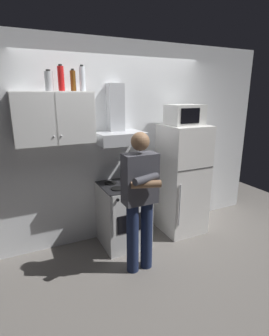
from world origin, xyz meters
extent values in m
plane|color=slate|center=(0.00, 0.00, 0.00)|extent=(7.00, 7.00, 0.00)
cube|color=white|center=(0.00, 0.60, 1.35)|extent=(4.80, 0.10, 2.70)
cube|color=silver|center=(-0.85, 0.38, 1.75)|extent=(0.90, 0.34, 0.60)
cube|color=silver|center=(-1.07, 0.20, 1.75)|extent=(0.43, 0.01, 0.58)
cube|color=silver|center=(-0.62, 0.20, 1.75)|extent=(0.43, 0.01, 0.58)
sphere|color=#B2B2B7|center=(-0.89, 0.19, 1.57)|extent=(0.02, 0.02, 0.02)
sphere|color=#B2B2B7|center=(-0.81, 0.19, 1.57)|extent=(0.02, 0.02, 0.02)
cube|color=silver|center=(-0.05, 0.25, 0.42)|extent=(0.60, 0.60, 0.85)
cube|color=black|center=(-0.05, 0.25, 0.86)|extent=(0.59, 0.59, 0.01)
cube|color=black|center=(-0.05, -0.05, 0.45)|extent=(0.42, 0.01, 0.24)
cylinder|color=black|center=(-0.18, 0.13, 0.87)|extent=(0.16, 0.16, 0.01)
cylinder|color=black|center=(0.08, 0.13, 0.87)|extent=(0.16, 0.16, 0.01)
cylinder|color=black|center=(-0.18, 0.37, 0.87)|extent=(0.16, 0.16, 0.01)
cylinder|color=black|center=(0.08, 0.37, 0.87)|extent=(0.16, 0.16, 0.01)
cylinder|color=black|center=(-0.25, -0.06, 0.80)|extent=(0.04, 0.02, 0.04)
cylinder|color=black|center=(-0.12, -0.06, 0.80)|extent=(0.04, 0.02, 0.04)
cylinder|color=black|center=(0.02, -0.06, 0.80)|extent=(0.04, 0.02, 0.04)
cylinder|color=black|center=(0.15, -0.06, 0.80)|extent=(0.04, 0.02, 0.04)
cube|color=#B7BABF|center=(-0.05, 0.33, 1.47)|extent=(0.60, 0.44, 0.15)
cube|color=#B7BABF|center=(-0.05, 0.47, 1.85)|extent=(0.20, 0.16, 0.60)
cube|color=white|center=(0.90, 0.25, 0.80)|extent=(0.60, 0.60, 1.60)
cube|color=#4C4C4C|center=(0.90, -0.05, 1.04)|extent=(0.59, 0.01, 0.01)
cylinder|color=silver|center=(0.65, -0.06, 0.56)|extent=(0.02, 0.02, 0.60)
cube|color=silver|center=(0.90, 0.27, 1.74)|extent=(0.48, 0.36, 0.28)
cube|color=black|center=(0.86, 0.09, 1.74)|extent=(0.30, 0.01, 0.20)
cylinder|color=#192342|center=(-0.19, -0.35, 0.42)|extent=(0.14, 0.14, 0.85)
cylinder|color=#192342|center=(-0.01, -0.35, 0.42)|extent=(0.14, 0.14, 0.85)
cube|color=#3F3F47|center=(-0.10, -0.35, 1.13)|extent=(0.38, 0.20, 0.56)
cylinder|color=#3F3F47|center=(-0.10, -0.49, 1.17)|extent=(0.33, 0.17, 0.08)
cylinder|color=#8C6647|center=(-0.10, -0.49, 1.11)|extent=(0.33, 0.17, 0.08)
sphere|color=#8C6647|center=(-0.10, -0.35, 1.54)|extent=(0.20, 0.20, 0.20)
cylinder|color=brown|center=(-0.59, 0.40, 2.16)|extent=(0.06, 0.06, 0.23)
cylinder|color=black|center=(-0.59, 0.40, 2.29)|extent=(0.03, 0.03, 0.02)
cylinder|color=silver|center=(-0.49, 0.37, 2.19)|extent=(0.07, 0.07, 0.27)
cylinder|color=black|center=(-0.49, 0.37, 2.33)|extent=(0.04, 0.04, 0.02)
cylinder|color=red|center=(-0.74, 0.36, 2.18)|extent=(0.07, 0.07, 0.27)
cylinder|color=black|center=(-0.74, 0.36, 2.33)|extent=(0.04, 0.04, 0.02)
cylinder|color=#B2B5BA|center=(-0.87, 0.39, 2.15)|extent=(0.09, 0.09, 0.21)
cylinder|color=black|center=(-0.87, 0.39, 2.27)|extent=(0.05, 0.05, 0.02)
camera|label=1|loc=(-1.33, -2.79, 2.02)|focal=28.21mm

